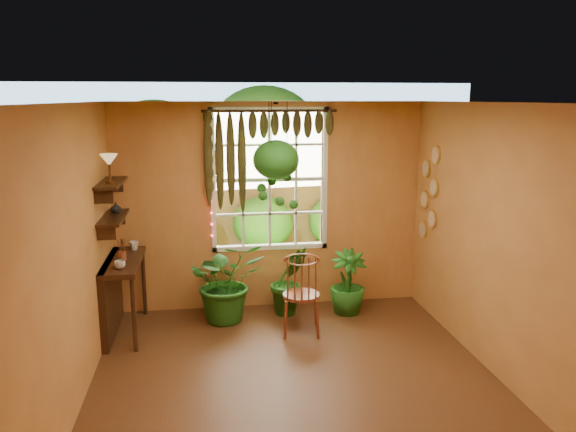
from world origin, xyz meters
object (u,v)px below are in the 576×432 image
windsor_chair (301,306)px  potted_plant_mid (289,280)px  counter_ledge (115,288)px  potted_plant_left (227,281)px  hanging_basket (276,165)px

windsor_chair → potted_plant_mid: 0.64m
counter_ledge → potted_plant_mid: counter_ledge is taller
potted_plant_left → potted_plant_mid: bearing=7.1°
counter_ledge → potted_plant_mid: (2.11, 0.29, -0.10)m
potted_plant_left → hanging_basket: bearing=7.1°
hanging_basket → potted_plant_mid: bearing=7.0°
potted_plant_mid → hanging_basket: bearing=-173.0°
counter_ledge → windsor_chair: 2.20m
counter_ledge → potted_plant_left: potted_plant_left is taller
hanging_basket → counter_ledge: bearing=-172.0°
windsor_chair → potted_plant_left: bearing=156.1°
potted_plant_left → hanging_basket: 1.56m
potted_plant_mid → windsor_chair: bearing=-85.8°
windsor_chair → potted_plant_mid: size_ratio=1.31×
counter_ledge → potted_plant_mid: size_ratio=1.34×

